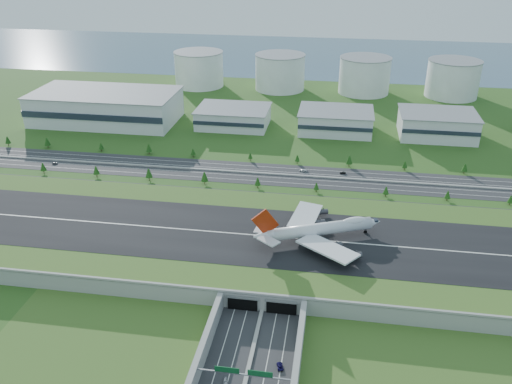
# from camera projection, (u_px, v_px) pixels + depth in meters

# --- Properties ---
(ground) EXTENTS (1200.00, 1200.00, 0.00)m
(ground) POSITION_uv_depth(u_px,v_px,m) (276.00, 250.00, 280.13)
(ground) COLOR #204916
(ground) RESTS_ON ground
(airfield_deck) EXTENTS (520.00, 100.00, 9.20)m
(airfield_deck) POSITION_uv_depth(u_px,v_px,m) (276.00, 244.00, 278.24)
(airfield_deck) COLOR gray
(airfield_deck) RESTS_ON ground
(sign_gantry_near) EXTENTS (38.70, 0.70, 9.80)m
(sign_gantry_near) POSITION_uv_depth(u_px,v_px,m) (243.00, 375.00, 192.75)
(sign_gantry_near) COLOR gray
(sign_gantry_near) RESTS_ON ground
(north_expressway) EXTENTS (560.00, 36.00, 0.12)m
(north_expressway) POSITION_uv_depth(u_px,v_px,m) (294.00, 176.00, 364.39)
(north_expressway) COLOR #28282B
(north_expressway) RESTS_ON ground
(tree_row) EXTENTS (503.90, 48.57, 8.35)m
(tree_row) POSITION_uv_depth(u_px,v_px,m) (300.00, 169.00, 362.79)
(tree_row) COLOR #3D2819
(tree_row) RESTS_ON ground
(hangar_west) EXTENTS (120.00, 60.00, 25.00)m
(hangar_west) POSITION_uv_depth(u_px,v_px,m) (106.00, 107.00, 462.72)
(hangar_west) COLOR silver
(hangar_west) RESTS_ON ground
(hangar_mid_a) EXTENTS (58.00, 42.00, 15.00)m
(hangar_mid_a) POSITION_uv_depth(u_px,v_px,m) (233.00, 117.00, 453.85)
(hangar_mid_a) COLOR silver
(hangar_mid_a) RESTS_ON ground
(hangar_mid_b) EXTENTS (58.00, 42.00, 17.00)m
(hangar_mid_b) POSITION_uv_depth(u_px,v_px,m) (335.00, 121.00, 441.44)
(hangar_mid_b) COLOR silver
(hangar_mid_b) RESTS_ON ground
(hangar_mid_c) EXTENTS (58.00, 42.00, 19.00)m
(hangar_mid_c) POSITION_uv_depth(u_px,v_px,m) (437.00, 125.00, 429.73)
(hangar_mid_c) COLOR silver
(hangar_mid_c) RESTS_ON ground
(fuel_tank_a) EXTENTS (50.00, 50.00, 35.00)m
(fuel_tank_a) POSITION_uv_depth(u_px,v_px,m) (199.00, 69.00, 564.38)
(fuel_tank_a) COLOR silver
(fuel_tank_a) RESTS_ON ground
(fuel_tank_b) EXTENTS (50.00, 50.00, 35.00)m
(fuel_tank_b) POSITION_uv_depth(u_px,v_px,m) (280.00, 72.00, 552.40)
(fuel_tank_b) COLOR silver
(fuel_tank_b) RESTS_ON ground
(fuel_tank_c) EXTENTS (50.00, 50.00, 35.00)m
(fuel_tank_c) POSITION_uv_depth(u_px,v_px,m) (364.00, 76.00, 540.43)
(fuel_tank_c) COLOR silver
(fuel_tank_c) RESTS_ON ground
(fuel_tank_d) EXTENTS (50.00, 50.00, 35.00)m
(fuel_tank_d) POSITION_uv_depth(u_px,v_px,m) (453.00, 79.00, 528.45)
(fuel_tank_d) COLOR silver
(fuel_tank_d) RESTS_ON ground
(bay_water) EXTENTS (1200.00, 260.00, 0.06)m
(bay_water) POSITION_uv_depth(u_px,v_px,m) (322.00, 56.00, 705.97)
(bay_water) COLOR #3C5B73
(bay_water) RESTS_ON ground
(boeing_747) EXTENTS (64.62, 59.78, 21.24)m
(boeing_747) POSITION_uv_depth(u_px,v_px,m) (319.00, 229.00, 272.00)
(boeing_747) COLOR white
(boeing_747) RESTS_ON airfield_deck
(car_0) EXTENTS (2.56, 4.30, 1.37)m
(car_0) POSITION_uv_depth(u_px,v_px,m) (225.00, 381.00, 198.34)
(car_0) COLOR silver
(car_0) RESTS_ON ground
(car_2) EXTENTS (3.36, 5.12, 1.31)m
(car_2) POSITION_uv_depth(u_px,v_px,m) (280.00, 366.00, 205.19)
(car_2) COLOR #100C3D
(car_2) RESTS_ON ground
(car_4) EXTENTS (4.19, 2.51, 1.34)m
(car_4) POSITION_uv_depth(u_px,v_px,m) (55.00, 163.00, 382.03)
(car_4) COLOR #57565A
(car_4) RESTS_ON ground
(car_5) EXTENTS (4.30, 2.04, 1.36)m
(car_5) POSITION_uv_depth(u_px,v_px,m) (343.00, 173.00, 366.87)
(car_5) COLOR black
(car_5) RESTS_ON ground
(car_7) EXTENTS (5.33, 2.65, 1.49)m
(car_7) POSITION_uv_depth(u_px,v_px,m) (303.00, 170.00, 370.78)
(car_7) COLOR white
(car_7) RESTS_ON ground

